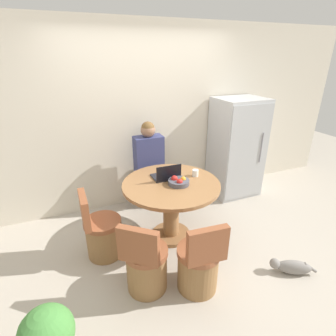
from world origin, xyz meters
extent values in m
plane|color=#B2A899|center=(0.00, 0.00, 0.00)|extent=(12.00, 12.00, 0.00)
cube|color=beige|center=(0.00, 1.41, 1.30)|extent=(7.00, 0.06, 2.60)
cube|color=silver|center=(1.40, 1.06, 0.78)|extent=(0.73, 0.61, 1.56)
cube|color=#AFB2B5|center=(1.40, 0.75, 0.78)|extent=(0.71, 0.01, 1.47)
cylinder|color=gray|center=(1.62, 0.74, 0.86)|extent=(0.02, 0.02, 0.47)
cylinder|color=olive|center=(-0.04, 0.34, 0.03)|extent=(0.48, 0.48, 0.05)
cylinder|color=olive|center=(-0.04, 0.34, 0.39)|extent=(0.20, 0.20, 0.68)
cylinder|color=olive|center=(-0.04, 0.34, 0.75)|extent=(1.16, 1.16, 0.04)
cylinder|color=olive|center=(-0.87, 0.33, 0.21)|extent=(0.40, 0.40, 0.41)
cylinder|color=brown|center=(-0.87, 0.33, 0.44)|extent=(0.42, 0.42, 0.06)
cube|color=brown|center=(-1.04, 0.33, 0.64)|extent=(0.07, 0.38, 0.35)
cylinder|color=olive|center=(-0.10, -0.49, 0.21)|extent=(0.40, 0.40, 0.41)
cylinder|color=brown|center=(-0.10, -0.49, 0.44)|extent=(0.42, 0.42, 0.06)
cube|color=brown|center=(-0.12, -0.66, 0.64)|extent=(0.38, 0.10, 0.35)
cylinder|color=olive|center=(-0.57, -0.31, 0.21)|extent=(0.40, 0.40, 0.41)
cylinder|color=brown|center=(-0.57, -0.31, 0.44)|extent=(0.42, 0.42, 0.06)
cube|color=brown|center=(-0.67, -0.44, 0.64)|extent=(0.34, 0.29, 0.35)
cube|color=#2D2D38|center=(-0.06, 1.24, 0.23)|extent=(0.28, 0.16, 0.47)
cube|color=#2D2D38|center=(-0.06, 1.18, 0.54)|extent=(0.32, 0.36, 0.14)
cube|color=navy|center=(-0.06, 1.10, 0.87)|extent=(0.40, 0.22, 0.52)
sphere|color=#936B51|center=(-0.06, 1.10, 1.22)|extent=(0.20, 0.20, 0.20)
sphere|color=brown|center=(-0.06, 1.10, 1.24)|extent=(0.18, 0.18, 0.18)
cube|color=#232328|center=(-0.04, 0.51, 0.78)|extent=(0.31, 0.25, 0.02)
cube|color=black|center=(-0.04, 0.39, 0.88)|extent=(0.31, 0.01, 0.18)
cylinder|color=#4C4C56|center=(0.03, 0.27, 0.79)|extent=(0.25, 0.25, 0.05)
sphere|color=orange|center=(0.09, 0.27, 0.82)|extent=(0.06, 0.06, 0.06)
sphere|color=red|center=(-0.01, 0.31, 0.83)|extent=(0.08, 0.08, 0.08)
sphere|color=red|center=(0.02, 0.22, 0.83)|extent=(0.07, 0.07, 0.07)
cylinder|color=white|center=(0.31, 0.40, 0.81)|extent=(0.08, 0.08, 0.08)
ellipsoid|color=gray|center=(0.93, -0.73, 0.08)|extent=(0.37, 0.29, 0.16)
sphere|color=gray|center=(0.76, -0.64, 0.11)|extent=(0.11, 0.11, 0.11)
cylinder|color=gray|center=(1.07, -0.81, 0.09)|extent=(0.15, 0.10, 0.12)
sphere|color=#47893D|center=(-1.45, -0.73, 0.34)|extent=(0.39, 0.39, 0.39)
camera|label=1|loc=(-1.11, -2.20, 2.16)|focal=28.00mm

